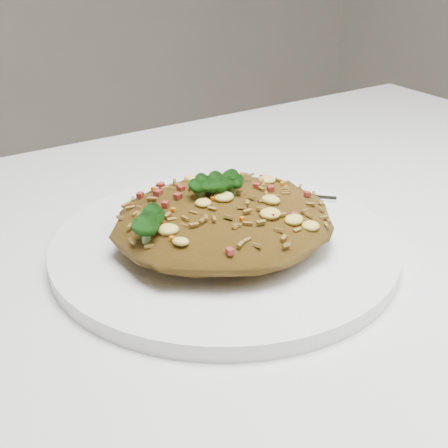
# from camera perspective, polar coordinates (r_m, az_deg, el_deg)

# --- Properties ---
(dining_table) EXTENTS (1.20, 0.80, 0.75)m
(dining_table) POSITION_cam_1_polar(r_m,az_deg,el_deg) (0.56, 0.51, -13.82)
(dining_table) COLOR silver
(dining_table) RESTS_ON ground
(plate) EXTENTS (0.30, 0.30, 0.01)m
(plate) POSITION_cam_1_polar(r_m,az_deg,el_deg) (0.55, -0.00, -2.06)
(plate) COLOR white
(plate) RESTS_ON dining_table
(fried_rice) EXTENTS (0.19, 0.18, 0.06)m
(fried_rice) POSITION_cam_1_polar(r_m,az_deg,el_deg) (0.53, -0.09, 1.08)
(fried_rice) COLOR #865F1B
(fried_rice) RESTS_ON plate
(fork) EXTENTS (0.13, 0.12, 0.00)m
(fork) POSITION_cam_1_polar(r_m,az_deg,el_deg) (0.63, 3.60, 2.81)
(fork) COLOR silver
(fork) RESTS_ON plate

